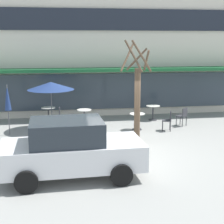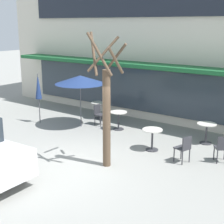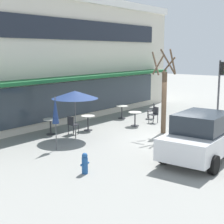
{
  "view_description": "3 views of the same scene",
  "coord_description": "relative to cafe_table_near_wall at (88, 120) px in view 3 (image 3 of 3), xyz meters",
  "views": [
    {
      "loc": [
        -2.2,
        -12.2,
        4.02
      ],
      "look_at": [
        -0.02,
        2.4,
        0.94
      ],
      "focal_mm": 55.0,
      "sensor_mm": 36.0,
      "label": 1
    },
    {
      "loc": [
        6.81,
        -7.06,
        4.29
      ],
      "look_at": [
        -0.41,
        2.6,
        1.16
      ],
      "focal_mm": 55.0,
      "sensor_mm": 36.0,
      "label": 2
    },
    {
      "loc": [
        -13.62,
        -7.37,
        3.97
      ],
      "look_at": [
        -0.55,
        2.94,
        0.99
      ],
      "focal_mm": 55.0,
      "sensor_mm": 36.0,
      "label": 3
    }
  ],
  "objects": [
    {
      "name": "cafe_chair_2",
      "position": [
        4.66,
        -0.89,
        0.01
      ],
      "size": [
        0.56,
        0.56,
        0.89
      ],
      "color": "#333338",
      "rests_on": "ground"
    },
    {
      "name": "building_facade",
      "position": [
        1.13,
        5.94,
        3.02
      ],
      "size": [
        19.45,
        9.1,
        7.07
      ],
      "color": "beige",
      "rests_on": "ground"
    },
    {
      "name": "fire_hydrant",
      "position": [
        -4.63,
        -4.06,
        -0.16
      ],
      "size": [
        0.36,
        0.2,
        0.71
      ],
      "color": "#1E4C8C",
      "rests_on": "ground"
    },
    {
      "name": "cafe_chair_0",
      "position": [
        -1.07,
        0.05,
        0.01
      ],
      "size": [
        0.42,
        0.42,
        0.89
      ],
      "color": "#333338",
      "rests_on": "ground"
    },
    {
      "name": "cafe_table_streetside",
      "position": [
        -1.73,
        0.84,
        0.0
      ],
      "size": [
        0.7,
        0.7,
        0.76
      ],
      "color": "#333338",
      "rests_on": "ground"
    },
    {
      "name": "ground_plane",
      "position": [
        1.13,
        -4.02,
        -0.52
      ],
      "size": [
        80.0,
        80.0,
        0.0
      ],
      "primitive_type": "plane",
      "color": "gray"
    },
    {
      "name": "patio_umbrella_green_folded",
      "position": [
        -3.34,
        -1.3,
        1.11
      ],
      "size": [
        0.28,
        0.28,
        2.2
      ],
      "color": "#4C4C51",
      "rests_on": "ground"
    },
    {
      "name": "cafe_table_near_wall",
      "position": [
        0.0,
        0.0,
        0.0
      ],
      "size": [
        0.7,
        0.7,
        0.76
      ],
      "color": "#333338",
      "rests_on": "ground"
    },
    {
      "name": "cafe_table_by_tree",
      "position": [
        2.34,
        -1.25,
        0.0
      ],
      "size": [
        0.7,
        0.7,
        0.76
      ],
      "color": "#333338",
      "rests_on": "ground"
    },
    {
      "name": "traffic_light_pole",
      "position": [
        8.28,
        -3.56,
        1.78
      ],
      "size": [
        0.26,
        0.44,
        3.4
      ],
      "color": "#47474C",
      "rests_on": "ground"
    },
    {
      "name": "street_tree",
      "position": [
        1.87,
        -3.24,
        1.34
      ],
      "size": [
        1.19,
        1.28,
        4.06
      ],
      "color": "brown",
      "rests_on": "ground"
    },
    {
      "name": "parked_sedan",
      "position": [
        -0.84,
        -6.44,
        0.36
      ],
      "size": [
        4.26,
        2.14,
        1.76
      ],
      "color": "silver",
      "rests_on": "ground"
    },
    {
      "name": "cafe_chair_1",
      "position": [
        3.7,
        -1.62,
        0.01
      ],
      "size": [
        0.49,
        0.49,
        0.89
      ],
      "color": "#333338",
      "rests_on": "ground"
    },
    {
      "name": "cafe_table_mid_patio",
      "position": [
        3.57,
        0.53,
        0.0
      ],
      "size": [
        0.7,
        0.7,
        0.76
      ],
      "color": "#333338",
      "rests_on": "ground"
    },
    {
      "name": "patio_umbrella_cream_folded",
      "position": [
        -1.52,
        -0.61,
        1.51
      ],
      "size": [
        2.1,
        2.1,
        2.2
      ],
      "color": "#4C4C51",
      "rests_on": "ground"
    }
  ]
}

